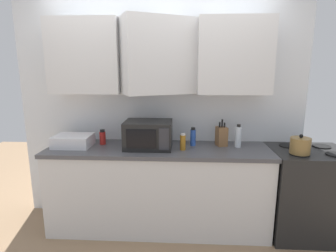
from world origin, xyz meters
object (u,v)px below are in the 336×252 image
object	(u,v)px
bottle_blue_cleaner	(193,137)
bottle_red_sauce	(103,137)
stove_range	(306,192)
dish_rack	(73,141)
knife_block	(221,136)
bottle_clear_tall	(238,137)
bottle_amber_vinegar	(183,142)
microwave	(148,135)
kettle	(300,146)

from	to	relation	value
bottle_blue_cleaner	bottle_red_sauce	world-z (taller)	bottle_blue_cleaner
stove_range	dish_rack	world-z (taller)	dish_rack
stove_range	bottle_red_sauce	size ratio (longest dim) A/B	5.58
knife_block	bottle_red_sauce	size ratio (longest dim) A/B	1.75
bottle_red_sauce	bottle_clear_tall	bearing A→B (deg)	-1.20
stove_range	bottle_amber_vinegar	size ratio (longest dim) A/B	5.40
knife_block	stove_range	bearing A→B (deg)	-8.99
bottle_clear_tall	bottle_amber_vinegar	xyz separation A→B (m)	(-0.57, -0.13, -0.03)
microwave	bottle_blue_cleaner	world-z (taller)	microwave
stove_range	bottle_clear_tall	size ratio (longest dim) A/B	3.79
bottle_clear_tall	knife_block	bearing A→B (deg)	162.56
dish_rack	knife_block	bearing A→B (deg)	4.33
stove_range	dish_rack	distance (m)	2.49
bottle_blue_cleaner	bottle_clear_tall	xyz separation A→B (m)	(0.47, -0.04, 0.02)
kettle	dish_rack	world-z (taller)	kettle
dish_rack	bottle_blue_cleaner	xyz separation A→B (m)	(1.26, 0.10, 0.03)
microwave	dish_rack	distance (m)	0.80
microwave	bottle_amber_vinegar	size ratio (longest dim) A/B	2.84
bottle_red_sauce	bottle_amber_vinegar	size ratio (longest dim) A/B	0.97
kettle	microwave	size ratio (longest dim) A/B	0.39
bottle_amber_vinegar	kettle	bearing A→B (deg)	-4.84
knife_block	bottle_amber_vinegar	world-z (taller)	knife_block
kettle	bottle_red_sauce	world-z (taller)	kettle
bottle_red_sauce	bottle_amber_vinegar	bearing A→B (deg)	-10.60
dish_rack	bottle_red_sauce	distance (m)	0.30
kettle	knife_block	xyz separation A→B (m)	(-0.70, 0.28, 0.01)
kettle	bottle_amber_vinegar	distance (m)	1.12
stove_range	bottle_amber_vinegar	distance (m)	1.39
knife_block	bottle_blue_cleaner	distance (m)	0.30
dish_rack	bottle_red_sauce	xyz separation A→B (m)	(0.29, 0.10, 0.02)
bottle_amber_vinegar	knife_block	bearing A→B (deg)	24.16
dish_rack	bottle_red_sauce	bearing A→B (deg)	18.71
stove_range	kettle	size ratio (longest dim) A/B	4.83
knife_block	kettle	bearing A→B (deg)	-21.57
bottle_blue_cleaner	dish_rack	bearing A→B (deg)	-175.39
microwave	stove_range	bearing A→B (deg)	-0.48
dish_rack	bottle_amber_vinegar	distance (m)	1.15
knife_block	bottle_clear_tall	distance (m)	0.17
dish_rack	bottle_amber_vinegar	size ratio (longest dim) A/B	2.25
bottle_red_sauce	microwave	bearing A→B (deg)	-11.35
bottle_blue_cleaner	kettle	bearing A→B (deg)	-14.57
bottle_clear_tall	kettle	bearing A→B (deg)	-22.79
bottle_amber_vinegar	stove_range	bearing A→B (deg)	2.04
microwave	bottle_clear_tall	distance (m)	0.93
kettle	microwave	bearing A→B (deg)	174.02
stove_range	dish_rack	bearing A→B (deg)	179.53
bottle_amber_vinegar	bottle_red_sauce	bearing A→B (deg)	169.40
knife_block	bottle_amber_vinegar	xyz separation A→B (m)	(-0.41, -0.18, -0.02)
stove_range	knife_block	world-z (taller)	knife_block
microwave	bottle_amber_vinegar	distance (m)	0.36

